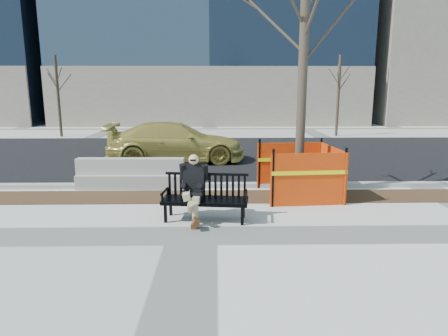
{
  "coord_description": "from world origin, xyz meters",
  "views": [
    {
      "loc": [
        0.46,
        -6.96,
        2.73
      ],
      "look_at": [
        0.62,
        1.47,
        0.98
      ],
      "focal_mm": 31.74,
      "sensor_mm": 36.0,
      "label": 1
    }
  ],
  "objects": [
    {
      "name": "far_tree_right",
      "position": [
        7.09,
        14.8,
        0.0
      ],
      "size": [
        1.83,
        1.83,
        4.71
      ],
      "primitive_type": null,
      "rotation": [
        0.0,
        0.0,
        -0.05
      ],
      "color": "#45372C",
      "rests_on": "ground"
    },
    {
      "name": "tree_fence",
      "position": [
        2.51,
        2.66,
        0.0
      ],
      "size": [
        2.91,
        2.91,
        6.76
      ],
      "primitive_type": null,
      "rotation": [
        0.0,
        0.0,
        0.08
      ],
      "color": "#FF4109",
      "rests_on": "ground"
    },
    {
      "name": "mulch_strip",
      "position": [
        0.0,
        2.6,
        0.0
      ],
      "size": [
        40.0,
        1.2,
        0.02
      ],
      "primitive_type": "cube",
      "color": "#47301C",
      "rests_on": "ground"
    },
    {
      "name": "bench",
      "position": [
        0.22,
        0.87,
        0.0
      ],
      "size": [
        1.86,
        0.85,
        0.96
      ],
      "primitive_type": null,
      "rotation": [
        0.0,
        0.0,
        -0.12
      ],
      "color": "black",
      "rests_on": "ground"
    },
    {
      "name": "ground",
      "position": [
        0.0,
        0.0,
        0.0
      ],
      "size": [
        120.0,
        120.0,
        0.0
      ],
      "primitive_type": "plane",
      "color": "beige",
      "rests_on": "ground"
    },
    {
      "name": "jersey_barrier_left",
      "position": [
        -1.87,
        3.55,
        0.0
      ],
      "size": [
        2.89,
        0.61,
        0.83
      ],
      "primitive_type": null,
      "rotation": [
        0.0,
        0.0,
        -0.01
      ],
      "color": "#A3A098",
      "rests_on": "ground"
    },
    {
      "name": "sedan",
      "position": [
        -1.03,
        7.38,
        0.0
      ],
      "size": [
        5.05,
        2.26,
        1.44
      ],
      "primitive_type": "imported",
      "rotation": [
        0.0,
        0.0,
        1.62
      ],
      "color": "#AF9E44",
      "rests_on": "ground"
    },
    {
      "name": "curb",
      "position": [
        0.0,
        3.55,
        0.06
      ],
      "size": [
        60.0,
        0.25,
        0.12
      ],
      "primitive_type": "cube",
      "color": "#9E9B93",
      "rests_on": "ground"
    },
    {
      "name": "seated_man",
      "position": [
        -0.02,
        0.95,
        0.0
      ],
      "size": [
        0.68,
        1.02,
        1.35
      ],
      "primitive_type": null,
      "rotation": [
        0.0,
        0.0,
        -0.12
      ],
      "color": "black",
      "rests_on": "ground"
    },
    {
      "name": "far_tree_left",
      "position": [
        -8.06,
        14.81,
        0.0
      ],
      "size": [
        2.01,
        2.01,
        4.67
      ],
      "primitive_type": null,
      "rotation": [
        0.0,
        0.0,
        0.18
      ],
      "color": "#3F3428",
      "rests_on": "ground"
    },
    {
      "name": "asphalt_street",
      "position": [
        0.0,
        8.8,
        0.0
      ],
      "size": [
        60.0,
        10.4,
        0.01
      ],
      "primitive_type": "cube",
      "color": "black",
      "rests_on": "ground"
    }
  ]
}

